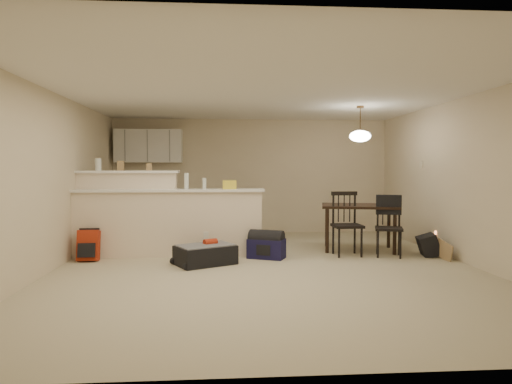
{
  "coord_description": "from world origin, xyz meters",
  "views": [
    {
      "loc": [
        -0.62,
        -6.54,
        1.43
      ],
      "look_at": [
        -0.1,
        0.7,
        1.05
      ],
      "focal_mm": 32.0,
      "sensor_mm": 36.0,
      "label": 1
    }
  ],
  "objects": [
    {
      "name": "dining_table",
      "position": [
        1.73,
        1.2,
        0.7
      ],
      "size": [
        1.42,
        1.1,
        0.79
      ],
      "rotation": [
        0.0,
        0.0,
        -0.21
      ],
      "color": "black",
      "rests_on": "ground"
    },
    {
      "name": "dining_chair_far",
      "position": [
        2.05,
        0.61,
        0.48
      ],
      "size": [
        0.53,
        0.51,
        0.97
      ],
      "primitive_type": null,
      "rotation": [
        0.0,
        0.0,
        -0.31
      ],
      "color": "black",
      "rests_on": "ground"
    },
    {
      "name": "pendant_lamp",
      "position": [
        1.73,
        1.2,
        1.99
      ],
      "size": [
        0.36,
        0.36,
        0.62
      ],
      "color": "brown",
      "rests_on": "room"
    },
    {
      "name": "breakfast_bar",
      "position": [
        -1.76,
        0.98,
        0.61
      ],
      "size": [
        3.08,
        0.58,
        1.39
      ],
      "color": "beige",
      "rests_on": "ground"
    },
    {
      "name": "room",
      "position": [
        0.0,
        0.0,
        1.25
      ],
      "size": [
        7.0,
        7.02,
        2.5
      ],
      "color": "#B4A98B",
      "rests_on": "ground"
    },
    {
      "name": "jar",
      "position": [
        -2.67,
        1.12,
        1.49
      ],
      "size": [
        0.1,
        0.1,
        0.2
      ],
      "primitive_type": "cylinder",
      "color": "silver",
      "rests_on": "breakfast_bar"
    },
    {
      "name": "black_daypack",
      "position": [
        2.71,
        0.61,
        0.17
      ],
      "size": [
        0.35,
        0.43,
        0.34
      ],
      "primitive_type": "cube",
      "rotation": [
        0.0,
        0.0,
        1.35
      ],
      "color": "black",
      "rests_on": "ground"
    },
    {
      "name": "red_backpack",
      "position": [
        -2.7,
        0.61,
        0.24
      ],
      "size": [
        0.32,
        0.21,
        0.47
      ],
      "primitive_type": "cube",
      "rotation": [
        0.0,
        0.0,
        0.05
      ],
      "color": "#AB2A13",
      "rests_on": "ground"
    },
    {
      "name": "upper_cabinets",
      "position": [
        -2.2,
        3.32,
        1.9
      ],
      "size": [
        1.4,
        0.34,
        0.7
      ],
      "primitive_type": "cube",
      "color": "white",
      "rests_on": "room"
    },
    {
      "name": "suitcase",
      "position": [
        -0.89,
        0.21,
        0.14
      ],
      "size": [
        0.98,
        0.87,
        0.28
      ],
      "primitive_type": "cube",
      "rotation": [
        0.0,
        0.0,
        0.5
      ],
      "color": "black",
      "rests_on": "ground"
    },
    {
      "name": "cereal_box",
      "position": [
        -2.31,
        1.12,
        1.47
      ],
      "size": [
        0.1,
        0.07,
        0.16
      ],
      "primitive_type": "cube",
      "color": "#9A7A4F",
      "rests_on": "breakfast_bar"
    },
    {
      "name": "bag_lump",
      "position": [
        -0.52,
        0.9,
        1.16
      ],
      "size": [
        0.22,
        0.18,
        0.14
      ],
      "primitive_type": "cube",
      "color": "#9A7A4F",
      "rests_on": "breakfast_bar"
    },
    {
      "name": "bottle_b",
      "position": [
        -0.93,
        0.9,
        1.18
      ],
      "size": [
        0.06,
        0.06,
        0.18
      ],
      "primitive_type": "cylinder",
      "color": "silver",
      "rests_on": "breakfast_bar"
    },
    {
      "name": "navy_duffel",
      "position": [
        0.06,
        0.61,
        0.15
      ],
      "size": [
        0.64,
        0.51,
        0.31
      ],
      "primitive_type": "cube",
      "rotation": [
        0.0,
        0.0,
        -0.41
      ],
      "color": "#14123B",
      "rests_on": "ground"
    },
    {
      "name": "cardboard_sheet",
      "position": [
        2.82,
        0.28,
        0.14
      ],
      "size": [
        0.06,
        0.37,
        0.28
      ],
      "primitive_type": "cube",
      "rotation": [
        0.0,
        0.0,
        1.69
      ],
      "color": "#9A7A4F",
      "rests_on": "ground"
    },
    {
      "name": "dining_chair_near",
      "position": [
        1.4,
        0.73,
        0.52
      ],
      "size": [
        0.47,
        0.45,
        1.04
      ],
      "primitive_type": null,
      "rotation": [
        0.0,
        0.0,
        0.03
      ],
      "color": "black",
      "rests_on": "ground"
    },
    {
      "name": "bottle_a",
      "position": [
        -1.22,
        0.9,
        1.22
      ],
      "size": [
        0.07,
        0.07,
        0.26
      ],
      "primitive_type": "cylinder",
      "color": "silver",
      "rests_on": "breakfast_bar"
    },
    {
      "name": "small_box",
      "position": [
        -1.84,
        1.12,
        1.45
      ],
      "size": [
        0.08,
        0.06,
        0.12
      ],
      "primitive_type": "cube",
      "color": "#9A7A4F",
      "rests_on": "breakfast_bar"
    },
    {
      "name": "kitchen_counter",
      "position": [
        -2.0,
        3.19,
        0.45
      ],
      "size": [
        1.8,
        0.6,
        0.9
      ],
      "primitive_type": "cube",
      "color": "white",
      "rests_on": "ground"
    },
    {
      "name": "thermostat",
      "position": [
        2.98,
        1.55,
        1.5
      ],
      "size": [
        0.02,
        0.12,
        0.12
      ],
      "primitive_type": "cube",
      "color": "beige",
      "rests_on": "room"
    }
  ]
}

